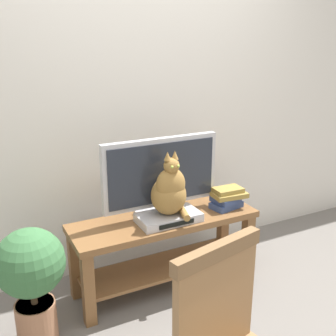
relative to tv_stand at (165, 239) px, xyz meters
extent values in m
cube|color=silver|center=(0.02, 0.50, 1.03)|extent=(7.00, 0.12, 2.80)
cube|color=brown|center=(0.00, 0.00, 0.14)|extent=(1.29, 0.42, 0.04)
cube|color=brown|center=(-0.60, -0.16, -0.13)|extent=(0.07, 0.07, 0.49)
cube|color=brown|center=(0.60, -0.16, -0.13)|extent=(0.07, 0.07, 0.49)
cube|color=brown|center=(-0.60, 0.16, -0.13)|extent=(0.07, 0.07, 0.49)
cube|color=brown|center=(0.60, 0.16, -0.13)|extent=(0.07, 0.07, 0.49)
cube|color=brown|center=(0.00, 0.00, -0.21)|extent=(1.19, 0.34, 0.02)
cube|color=#B7B7BC|center=(0.00, 0.05, 0.18)|extent=(0.33, 0.20, 0.03)
cube|color=#B7B7BC|center=(0.00, 0.05, 0.21)|extent=(0.06, 0.04, 0.05)
cube|color=#B7B7BC|center=(0.00, 0.05, 0.47)|extent=(0.82, 0.05, 0.47)
cube|color=#232833|center=(0.00, 0.03, 0.47)|extent=(0.76, 0.01, 0.41)
sphere|color=#2672F2|center=(0.40, 0.02, 0.25)|extent=(0.01, 0.01, 0.01)
cube|color=#BCBCC1|center=(0.00, -0.06, 0.19)|extent=(0.42, 0.23, 0.06)
cube|color=black|center=(0.00, -0.18, 0.19)|extent=(0.25, 0.01, 0.03)
ellipsoid|color=olive|center=(0.00, -0.06, 0.35)|extent=(0.23, 0.22, 0.26)
ellipsoid|color=olive|center=(0.00, -0.09, 0.43)|extent=(0.20, 0.15, 0.23)
sphere|color=olive|center=(0.00, -0.10, 0.56)|extent=(0.10, 0.10, 0.10)
cone|color=olive|center=(-0.03, -0.10, 0.63)|extent=(0.05, 0.05, 0.06)
cone|color=olive|center=(0.03, -0.10, 0.63)|extent=(0.05, 0.05, 0.06)
sphere|color=#B2C64C|center=(-0.02, -0.15, 0.57)|extent=(0.02, 0.02, 0.02)
sphere|color=#B2C64C|center=(0.02, -0.15, 0.57)|extent=(0.02, 0.02, 0.02)
cylinder|color=olive|center=(0.07, -0.14, 0.24)|extent=(0.09, 0.18, 0.04)
cube|color=olive|center=(-0.37, -1.17, 0.37)|extent=(0.40, 0.12, 0.49)
cube|color=brown|center=(-0.37, -1.17, 0.58)|extent=(0.43, 0.13, 0.06)
cube|color=#33477A|center=(0.47, -0.05, 0.18)|extent=(0.24, 0.18, 0.04)
cube|color=#33477A|center=(0.47, -0.04, 0.22)|extent=(0.19, 0.19, 0.04)
cube|color=olive|center=(0.49, -0.04, 0.26)|extent=(0.25, 0.20, 0.03)
cube|color=olive|center=(0.48, -0.04, 0.29)|extent=(0.21, 0.14, 0.03)
cylinder|color=#9E6B4C|center=(-0.91, -0.16, -0.24)|extent=(0.23, 0.23, 0.26)
cylinder|color=#332319|center=(-0.91, -0.16, -0.12)|extent=(0.21, 0.21, 0.02)
cylinder|color=#4C3823|center=(-0.91, -0.16, -0.06)|extent=(0.04, 0.04, 0.11)
sphere|color=#386B3D|center=(-0.91, -0.16, 0.15)|extent=(0.39, 0.39, 0.39)
camera|label=1|loc=(-1.13, -2.26, 1.33)|focal=43.51mm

